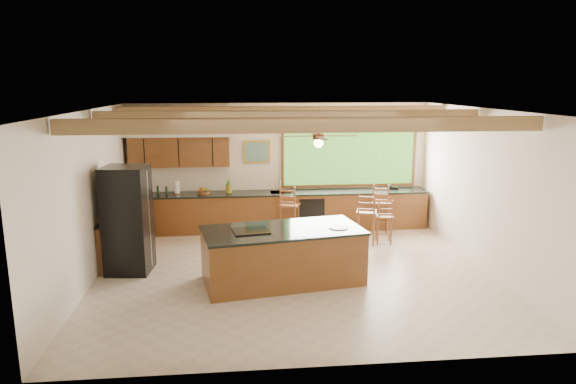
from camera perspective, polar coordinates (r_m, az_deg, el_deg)
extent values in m
plane|color=beige|center=(9.66, 0.74, -8.95)|extent=(7.20, 7.20, 0.00)
cube|color=silver|center=(12.41, -0.94, 2.93)|extent=(7.20, 0.04, 3.00)
cube|color=silver|center=(6.12, 4.24, -6.61)|extent=(7.20, 0.04, 3.00)
cube|color=silver|center=(9.53, -21.28, -0.66)|extent=(0.04, 6.50, 3.00)
cube|color=silver|center=(10.28, 21.14, 0.22)|extent=(0.04, 6.50, 3.00)
cube|color=#A17C50|center=(9.04, 0.79, 9.12)|extent=(7.20, 6.50, 0.04)
cube|color=olive|center=(7.46, 2.20, 7.44)|extent=(7.10, 0.15, 0.22)
cube|color=olive|center=(9.54, 0.44, 8.43)|extent=(7.10, 0.15, 0.22)
cube|color=olive|center=(11.33, -0.55, 8.99)|extent=(7.10, 0.15, 0.22)
cube|color=brown|center=(12.20, -11.97, 4.41)|extent=(2.30, 0.35, 0.70)
cube|color=beige|center=(12.07, -12.13, 7.19)|extent=(2.60, 0.50, 0.48)
cylinder|color=#FFEABF|center=(12.18, -15.37, 5.99)|extent=(0.10, 0.10, 0.01)
cylinder|color=#FFEABF|center=(12.03, -8.74, 6.21)|extent=(0.10, 0.10, 0.01)
cube|color=#64B03E|center=(12.61, 6.81, 3.77)|extent=(3.20, 0.04, 1.30)
cube|color=#AD8D34|center=(12.30, -3.49, 4.47)|extent=(0.64, 0.03, 0.54)
cube|color=#478062|center=(12.28, -3.49, 4.46)|extent=(0.54, 0.01, 0.44)
cube|color=brown|center=(12.29, -0.79, -2.20)|extent=(7.00, 0.65, 0.88)
cube|color=black|center=(12.19, -0.79, -0.10)|extent=(7.04, 0.69, 0.04)
cube|color=brown|center=(10.97, -17.31, -4.50)|extent=(0.65, 2.35, 0.88)
cube|color=black|center=(10.86, -17.46, -2.17)|extent=(0.69, 2.39, 0.04)
cube|color=black|center=(12.06, 2.67, -2.59)|extent=(0.60, 0.02, 0.78)
cube|color=silver|center=(12.19, -0.79, -0.08)|extent=(0.50, 0.38, 0.03)
cylinder|color=silver|center=(12.35, -0.87, 0.86)|extent=(0.03, 0.03, 0.30)
cylinder|color=silver|center=(12.23, -0.84, 1.37)|extent=(0.03, 0.20, 0.03)
cylinder|color=white|center=(12.27, -12.25, 0.50)|extent=(0.12, 0.12, 0.30)
cylinder|color=#19401B|center=(12.33, -14.27, 0.22)|extent=(0.05, 0.05, 0.20)
cylinder|color=#19401B|center=(12.26, -13.36, 0.18)|extent=(0.05, 0.05, 0.19)
cube|color=black|center=(12.79, 11.64, 0.54)|extent=(0.26, 0.23, 0.10)
cube|color=brown|center=(9.11, -0.61, -7.17)|extent=(2.90, 1.71, 0.92)
cube|color=black|center=(8.97, -0.62, -4.27)|extent=(2.94, 1.76, 0.04)
cube|color=black|center=(8.83, -4.15, -4.34)|extent=(0.68, 0.58, 0.02)
cylinder|color=white|center=(9.07, 5.62, -3.95)|extent=(0.33, 0.33, 0.02)
cube|color=black|center=(9.89, -17.39, -2.97)|extent=(0.85, 0.83, 1.99)
cube|color=silver|center=(9.82, -15.17, -2.94)|extent=(0.03, 0.06, 1.83)
cube|color=brown|center=(11.80, 0.17, -1.43)|extent=(0.55, 0.55, 0.04)
cylinder|color=brown|center=(11.71, -0.57, -3.39)|extent=(0.04, 0.04, 0.69)
cylinder|color=brown|center=(11.75, 1.07, -3.35)|extent=(0.04, 0.04, 0.69)
cylinder|color=brown|center=(12.03, -0.71, -2.97)|extent=(0.04, 0.04, 0.69)
cylinder|color=brown|center=(12.07, 0.88, -2.93)|extent=(0.04, 0.04, 0.69)
cube|color=brown|center=(12.20, 10.25, -1.17)|extent=(0.53, 0.53, 0.04)
cylinder|color=brown|center=(12.09, 9.64, -3.07)|extent=(0.04, 0.04, 0.69)
cylinder|color=brown|center=(12.18, 11.16, -3.02)|extent=(0.04, 0.04, 0.69)
cylinder|color=brown|center=(12.40, 9.23, -2.68)|extent=(0.04, 0.04, 0.69)
cylinder|color=brown|center=(12.49, 10.72, -2.62)|extent=(0.04, 0.04, 0.69)
cube|color=brown|center=(11.39, 10.66, -2.66)|extent=(0.42, 0.42, 0.04)
cylinder|color=brown|center=(11.30, 10.10, -4.42)|extent=(0.03, 0.03, 0.59)
cylinder|color=brown|center=(11.38, 11.49, -4.36)|extent=(0.03, 0.03, 0.59)
cylinder|color=brown|center=(11.57, 9.72, -4.02)|extent=(0.03, 0.03, 0.59)
cylinder|color=brown|center=(11.65, 11.08, -3.97)|extent=(0.03, 0.03, 0.59)
cube|color=brown|center=(11.28, 8.73, -2.20)|extent=(0.53, 0.53, 0.04)
cylinder|color=brown|center=(11.18, 8.04, -4.26)|extent=(0.04, 0.04, 0.69)
cylinder|color=brown|center=(11.26, 9.71, -4.20)|extent=(0.04, 0.04, 0.69)
cylinder|color=brown|center=(11.49, 7.65, -3.80)|extent=(0.04, 0.04, 0.69)
cylinder|color=brown|center=(11.57, 9.27, -3.74)|extent=(0.04, 0.04, 0.69)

